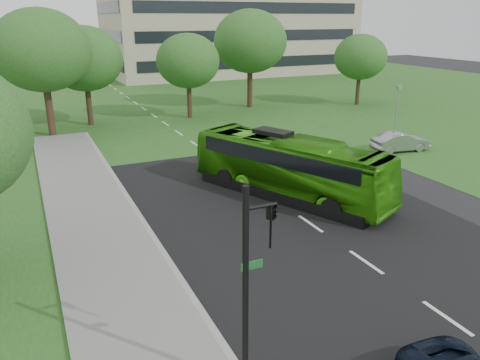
{
  "coord_description": "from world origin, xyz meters",
  "views": [
    {
      "loc": [
        -11.39,
        -14.74,
        9.16
      ],
      "look_at": [
        -2.29,
        4.9,
        1.6
      ],
      "focal_mm": 35.0,
      "sensor_mm": 36.0,
      "label": 1
    }
  ],
  "objects_px": {
    "tree_park_d": "(250,41)",
    "bus": "(289,167)",
    "camera_pole": "(397,103)",
    "tree_park_e": "(361,57)",
    "tree_park_a": "(42,51)",
    "sedan": "(400,142)",
    "tree_park_c": "(188,61)",
    "traffic_light": "(252,276)",
    "tree_park_b": "(84,59)"
  },
  "relations": [
    {
      "from": "tree_park_d",
      "to": "bus",
      "type": "distance_m",
      "value": 27.03
    },
    {
      "from": "bus",
      "to": "camera_pole",
      "type": "height_order",
      "value": "camera_pole"
    },
    {
      "from": "tree_park_e",
      "to": "camera_pole",
      "type": "distance_m",
      "value": 14.25
    },
    {
      "from": "tree_park_a",
      "to": "tree_park_d",
      "type": "relative_size",
      "value": 0.99
    },
    {
      "from": "bus",
      "to": "camera_pole",
      "type": "xyz_separation_m",
      "value": [
        15.0,
        8.38,
        0.97
      ]
    },
    {
      "from": "sedan",
      "to": "camera_pole",
      "type": "height_order",
      "value": "camera_pole"
    },
    {
      "from": "tree_park_e",
      "to": "sedan",
      "type": "bearing_deg",
      "value": -119.08
    },
    {
      "from": "tree_park_c",
      "to": "tree_park_d",
      "type": "xyz_separation_m",
      "value": [
        7.73,
        2.71,
        1.47
      ]
    },
    {
      "from": "tree_park_a",
      "to": "bus",
      "type": "height_order",
      "value": "tree_park_a"
    },
    {
      "from": "tree_park_c",
      "to": "traffic_light",
      "type": "bearing_deg",
      "value": -106.48
    },
    {
      "from": "camera_pole",
      "to": "traffic_light",
      "type": "bearing_deg",
      "value": -148.52
    },
    {
      "from": "tree_park_c",
      "to": "sedan",
      "type": "relative_size",
      "value": 1.88
    },
    {
      "from": "bus",
      "to": "camera_pole",
      "type": "distance_m",
      "value": 17.21
    },
    {
      "from": "tree_park_b",
      "to": "tree_park_d",
      "type": "bearing_deg",
      "value": 6.78
    },
    {
      "from": "tree_park_a",
      "to": "camera_pole",
      "type": "xyz_separation_m",
      "value": [
        25.62,
        -11.35,
        -4.15
      ]
    },
    {
      "from": "tree_park_e",
      "to": "sedan",
      "type": "distance_m",
      "value": 19.66
    },
    {
      "from": "tree_park_e",
      "to": "bus",
      "type": "height_order",
      "value": "tree_park_e"
    },
    {
      "from": "tree_park_b",
      "to": "camera_pole",
      "type": "relative_size",
      "value": 2.15
    },
    {
      "from": "tree_park_b",
      "to": "sedan",
      "type": "distance_m",
      "value": 26.92
    },
    {
      "from": "traffic_light",
      "to": "camera_pole",
      "type": "xyz_separation_m",
      "value": [
        23.02,
        20.11,
        -0.74
      ]
    },
    {
      "from": "tree_park_d",
      "to": "bus",
      "type": "xyz_separation_m",
      "value": [
        -9.68,
        -24.7,
        -5.17
      ]
    },
    {
      "from": "tree_park_d",
      "to": "tree_park_e",
      "type": "bearing_deg",
      "value": -17.91
    },
    {
      "from": "camera_pole",
      "to": "tree_park_a",
      "type": "bearing_deg",
      "value": 146.46
    },
    {
      "from": "camera_pole",
      "to": "tree_park_c",
      "type": "bearing_deg",
      "value": 124.15
    },
    {
      "from": "tree_park_e",
      "to": "tree_park_c",
      "type": "bearing_deg",
      "value": 177.09
    },
    {
      "from": "tree_park_e",
      "to": "traffic_light",
      "type": "xyz_separation_m",
      "value": [
        -29.12,
        -32.74,
        -1.79
      ]
    },
    {
      "from": "tree_park_a",
      "to": "tree_park_b",
      "type": "height_order",
      "value": "tree_park_a"
    },
    {
      "from": "tree_park_b",
      "to": "sedan",
      "type": "height_order",
      "value": "tree_park_b"
    },
    {
      "from": "tree_park_e",
      "to": "camera_pole",
      "type": "bearing_deg",
      "value": -115.75
    },
    {
      "from": "tree_park_a",
      "to": "traffic_light",
      "type": "relative_size",
      "value": 1.76
    },
    {
      "from": "tree_park_e",
      "to": "bus",
      "type": "xyz_separation_m",
      "value": [
        -21.09,
        -21.01,
        -3.5
      ]
    },
    {
      "from": "tree_park_b",
      "to": "tree_park_e",
      "type": "xyz_separation_m",
      "value": [
        28.27,
        -1.68,
        -0.67
      ]
    },
    {
      "from": "tree_park_e",
      "to": "tree_park_d",
      "type": "bearing_deg",
      "value": 162.09
    },
    {
      "from": "bus",
      "to": "tree_park_a",
      "type": "bearing_deg",
      "value": 93.96
    },
    {
      "from": "tree_park_a",
      "to": "camera_pole",
      "type": "distance_m",
      "value": 28.33
    },
    {
      "from": "tree_park_a",
      "to": "tree_park_c",
      "type": "distance_m",
      "value": 12.85
    },
    {
      "from": "tree_park_a",
      "to": "tree_park_c",
      "type": "xyz_separation_m",
      "value": [
        12.57,
        2.26,
        -1.42
      ]
    },
    {
      "from": "tree_park_d",
      "to": "bus",
      "type": "relative_size",
      "value": 0.87
    },
    {
      "from": "tree_park_d",
      "to": "sedan",
      "type": "relative_size",
      "value": 2.4
    },
    {
      "from": "sedan",
      "to": "tree_park_c",
      "type": "bearing_deg",
      "value": 37.27
    },
    {
      "from": "tree_park_b",
      "to": "sedan",
      "type": "bearing_deg",
      "value": -44.18
    },
    {
      "from": "bus",
      "to": "sedan",
      "type": "bearing_deg",
      "value": -4.41
    },
    {
      "from": "tree_park_c",
      "to": "sedan",
      "type": "height_order",
      "value": "tree_park_c"
    },
    {
      "from": "traffic_light",
      "to": "camera_pole",
      "type": "relative_size",
      "value": 1.41
    },
    {
      "from": "bus",
      "to": "traffic_light",
      "type": "bearing_deg",
      "value": -148.72
    },
    {
      "from": "tree_park_b",
      "to": "sedan",
      "type": "relative_size",
      "value": 2.05
    },
    {
      "from": "tree_park_c",
      "to": "traffic_light",
      "type": "xyz_separation_m",
      "value": [
        -9.97,
        -33.72,
        -1.99
      ]
    },
    {
      "from": "tree_park_d",
      "to": "sedan",
      "type": "distance_m",
      "value": 21.42
    },
    {
      "from": "tree_park_d",
      "to": "tree_park_e",
      "type": "relative_size",
      "value": 1.33
    },
    {
      "from": "tree_park_b",
      "to": "tree_park_e",
      "type": "relative_size",
      "value": 1.14
    }
  ]
}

